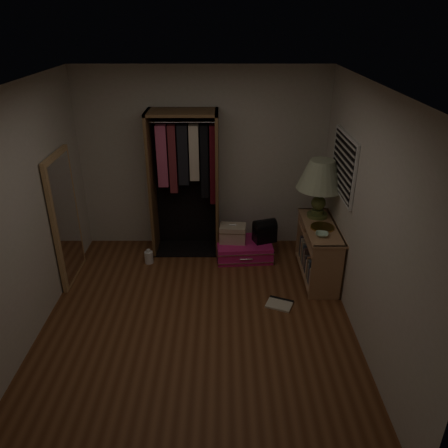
{
  "coord_description": "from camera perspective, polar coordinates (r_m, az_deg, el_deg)",
  "views": [
    {
      "loc": [
        0.3,
        -3.98,
        3.2
      ],
      "look_at": [
        0.3,
        0.95,
        0.8
      ],
      "focal_mm": 35.0,
      "sensor_mm": 36.0,
      "label": 1
    }
  ],
  "objects": [
    {
      "name": "console_bookshelf",
      "position": [
        5.89,
        12.13,
        -3.2
      ],
      "size": [
        0.42,
        1.12,
        0.75
      ],
      "color": "#A3734E",
      "rests_on": "ground"
    },
    {
      "name": "floor_book",
      "position": [
        5.43,
        7.29,
        -10.24
      ],
      "size": [
        0.37,
        0.33,
        0.03
      ],
      "rotation": [
        0.0,
        0.0,
        -0.39
      ],
      "color": "beige",
      "rests_on": "ground"
    },
    {
      "name": "floor_mirror",
      "position": [
        5.86,
        -19.99,
        0.65
      ],
      "size": [
        0.06,
        0.8,
        1.7
      ],
      "color": "tan",
      "rests_on": "ground"
    },
    {
      "name": "white_jug",
      "position": [
        6.26,
        -9.78,
        -4.27
      ],
      "size": [
        0.14,
        0.14,
        0.21
      ],
      "rotation": [
        0.0,
        0.0,
        0.17
      ],
      "color": "white",
      "rests_on": "ground"
    },
    {
      "name": "brass_tray",
      "position": [
        5.63,
        12.71,
        -0.41
      ],
      "size": [
        0.3,
        0.3,
        0.02
      ],
      "rotation": [
        0.0,
        0.0,
        0.02
      ],
      "color": "#A68340",
      "rests_on": "console_bookshelf"
    },
    {
      "name": "table_lamp",
      "position": [
        5.73,
        12.57,
        6.15
      ],
      "size": [
        0.79,
        0.79,
        0.78
      ],
      "rotation": [
        0.0,
        0.0,
        0.32
      ],
      "color": "#4C592B",
      "rests_on": "console_bookshelf"
    },
    {
      "name": "room_walls",
      "position": [
        4.37,
        -2.94,
        3.06
      ],
      "size": [
        3.52,
        4.02,
        2.6
      ],
      "color": "beige",
      "rests_on": "ground"
    },
    {
      "name": "train_case",
      "position": [
        6.2,
        1.15,
        -1.23
      ],
      "size": [
        0.39,
        0.28,
        0.27
      ],
      "rotation": [
        0.0,
        0.0,
        -0.08
      ],
      "color": "#BBA98F",
      "rests_on": "pink_suitcase"
    },
    {
      "name": "open_wardrobe",
      "position": [
        6.11,
        -4.91,
        6.77
      ],
      "size": [
        0.95,
        0.5,
        2.05
      ],
      "color": "brown",
      "rests_on": "ground"
    },
    {
      "name": "ground",
      "position": [
        5.12,
        -3.44,
        -12.82
      ],
      "size": [
        4.0,
        4.0,
        0.0
      ],
      "primitive_type": "plane",
      "color": "brown",
      "rests_on": "ground"
    },
    {
      "name": "black_bag",
      "position": [
        6.21,
        5.34,
        -0.8
      ],
      "size": [
        0.36,
        0.29,
        0.33
      ],
      "rotation": [
        0.0,
        0.0,
        0.33
      ],
      "color": "black",
      "rests_on": "pink_suitcase"
    },
    {
      "name": "ceramic_bowl",
      "position": [
        5.43,
        12.67,
        -1.33
      ],
      "size": [
        0.18,
        0.18,
        0.04
      ],
      "primitive_type": "imported",
      "rotation": [
        0.0,
        0.0,
        -0.21
      ],
      "color": "#ADD0B3",
      "rests_on": "console_bookshelf"
    },
    {
      "name": "pink_suitcase",
      "position": [
        6.3,
        2.6,
        -3.31
      ],
      "size": [
        0.83,
        0.63,
        0.24
      ],
      "rotation": [
        0.0,
        0.0,
        0.07
      ],
      "color": "#D81A71",
      "rests_on": "ground"
    }
  ]
}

